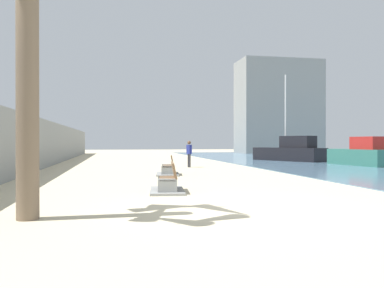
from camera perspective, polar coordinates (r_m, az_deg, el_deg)
The scene contains 8 objects.
ground_plane at distance 27.80m, azimuth -5.24°, elevation -3.13°, with size 120.00×120.00×0.00m, color beige.
seawall at distance 28.02m, azimuth -20.69°, elevation 0.04°, with size 0.80×64.00×3.08m, color gray.
bench_near at distance 13.25m, azimuth -3.48°, elevation -5.86°, with size 1.32×2.21×0.98m.
bench_far at distance 20.10m, azimuth -3.42°, elevation -3.77°, with size 1.37×2.23×0.98m.
person_walking at distance 26.02m, azimuth -0.41°, elevation -1.11°, with size 0.31×0.47×1.74m.
boat_far_right at distance 35.24m, azimuth 13.91°, elevation -1.03°, with size 4.70×6.73×7.47m.
boat_distant at distance 29.93m, azimuth 23.01°, elevation -1.40°, with size 2.21×5.14×1.98m.
harbor_building at distance 60.70m, azimuth 12.26°, elevation 5.16°, with size 12.00×6.00×13.66m, color gray.
Camera 1 is at (-2.73, -9.61, 1.65)m, focal length 37.24 mm.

